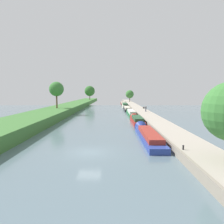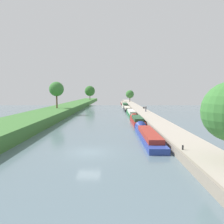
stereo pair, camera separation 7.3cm
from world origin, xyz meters
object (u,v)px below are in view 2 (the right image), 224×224
(narrowboat_black, at_px, (127,108))
(park_bench, at_px, (144,107))
(narrowboat_red, at_px, (137,120))
(narrowboat_cream, at_px, (125,105))
(person_walking, at_px, (146,109))
(mooring_bollard_near, at_px, (183,147))
(narrowboat_maroon, at_px, (123,103))
(mooring_bollard_far, at_px, (126,102))
(narrowboat_blue, at_px, (147,135))
(narrowboat_green, at_px, (131,113))

(narrowboat_black, bearing_deg, park_bench, -39.10)
(narrowboat_red, height_order, narrowboat_cream, narrowboat_cream)
(person_walking, height_order, mooring_bollard_near, person_walking)
(narrowboat_red, bearing_deg, mooring_bollard_near, -85.57)
(narrowboat_red, relative_size, mooring_bollard_near, 26.60)
(narrowboat_cream, bearing_deg, park_bench, -76.43)
(narrowboat_cream, bearing_deg, person_walking, -83.00)
(mooring_bollard_near, bearing_deg, narrowboat_red, 94.43)
(narrowboat_maroon, xyz_separation_m, park_bench, (5.39, -38.41, 0.71))
(narrowboat_maroon, bearing_deg, mooring_bollard_near, -88.75)
(narrowboat_maroon, bearing_deg, park_bench, -82.01)
(narrowboat_red, bearing_deg, narrowboat_cream, 89.88)
(mooring_bollard_far, bearing_deg, narrowboat_black, -92.76)
(narrowboat_black, bearing_deg, narrowboat_red, -89.83)
(narrowboat_blue, bearing_deg, narrowboat_green, 89.69)
(narrowboat_red, xyz_separation_m, mooring_bollard_far, (1.89, 72.76, 0.52))
(narrowboat_cream, bearing_deg, mooring_bollard_near, -88.61)
(narrowboat_cream, bearing_deg, narrowboat_black, -90.64)
(narrowboat_green, relative_size, narrowboat_maroon, 0.99)
(narrowboat_black, xyz_separation_m, person_walking, (4.32, -16.43, 1.25))
(narrowboat_maroon, distance_m, person_walking, 50.65)
(narrowboat_green, xyz_separation_m, mooring_bollard_near, (1.86, -39.44, 0.50))
(mooring_bollard_far, bearing_deg, person_walking, -87.66)
(narrowboat_green, height_order, person_walking, person_walking)
(narrowboat_blue, bearing_deg, narrowboat_black, 89.95)
(narrowboat_black, height_order, narrowboat_maroon, narrowboat_black)
(narrowboat_maroon, bearing_deg, narrowboat_black, -90.01)
(narrowboat_cream, distance_m, narrowboat_maroon, 16.83)
(narrowboat_cream, bearing_deg, narrowboat_red, -90.12)
(narrowboat_green, relative_size, park_bench, 10.27)
(mooring_bollard_near, xyz_separation_m, mooring_bollard_far, (0.00, 97.13, 0.00))
(narrowboat_maroon, bearing_deg, person_walking, -85.12)
(narrowboat_green, relative_size, narrowboat_black, 0.96)
(mooring_bollard_near, distance_m, park_bench, 51.88)
(narrowboat_green, xyz_separation_m, park_bench, (5.28, 12.33, 0.62))
(person_walking, bearing_deg, narrowboat_maroon, 94.88)
(mooring_bollard_far, bearing_deg, narrowboat_green, -91.85)
(narrowboat_maroon, bearing_deg, narrowboat_red, -89.93)
(narrowboat_blue, height_order, mooring_bollard_far, narrowboat_blue)
(narrowboat_maroon, bearing_deg, narrowboat_cream, -89.37)
(person_walking, height_order, mooring_bollard_far, person_walking)
(narrowboat_blue, height_order, person_walking, person_walking)
(narrowboat_blue, xyz_separation_m, narrowboat_black, (0.04, 47.03, -0.03))
(narrowboat_maroon, height_order, mooring_bollard_near, mooring_bollard_near)
(narrowboat_black, xyz_separation_m, narrowboat_maroon, (0.01, 34.02, 0.01))
(mooring_bollard_far, bearing_deg, narrowboat_red, -91.48)
(narrowboat_blue, bearing_deg, mooring_bollard_near, -77.51)
(narrowboat_blue, xyz_separation_m, park_bench, (5.45, 42.64, 0.70))
(narrowboat_red, xyz_separation_m, narrowboat_cream, (0.10, 48.99, 0.07))
(narrowboat_blue, height_order, narrowboat_cream, narrowboat_cream)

